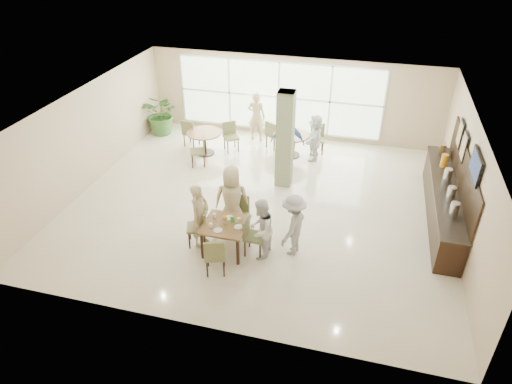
% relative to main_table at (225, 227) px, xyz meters
% --- Properties ---
extents(ground, '(10.00, 10.00, 0.00)m').
position_rel_main_table_xyz_m(ground, '(0.27, 2.17, -0.66)').
color(ground, beige).
rests_on(ground, ground).
extents(room_shell, '(10.00, 10.00, 10.00)m').
position_rel_main_table_xyz_m(room_shell, '(0.27, 2.17, 1.04)').
color(room_shell, white).
rests_on(room_shell, ground).
extents(window_bank, '(7.00, 0.04, 7.00)m').
position_rel_main_table_xyz_m(window_bank, '(-0.23, 6.63, 0.74)').
color(window_bank, silver).
rests_on(window_bank, ground).
extents(column, '(0.45, 0.45, 2.80)m').
position_rel_main_table_xyz_m(column, '(0.67, 3.37, 0.74)').
color(column, '#78825A').
rests_on(column, ground).
extents(main_table, '(1.00, 1.00, 0.75)m').
position_rel_main_table_xyz_m(main_table, '(0.00, 0.00, 0.00)').
color(main_table, brown).
rests_on(main_table, ground).
extents(round_table_left, '(1.13, 1.13, 0.75)m').
position_rel_main_table_xyz_m(round_table_left, '(-2.22, 4.62, -0.08)').
color(round_table_left, brown).
rests_on(round_table_left, ground).
extents(round_table_right, '(1.15, 1.15, 0.75)m').
position_rel_main_table_xyz_m(round_table_right, '(0.53, 5.18, -0.08)').
color(round_table_right, brown).
rests_on(round_table_right, ground).
extents(chairs_main_table, '(1.94, 2.14, 0.95)m').
position_rel_main_table_xyz_m(chairs_main_table, '(-0.00, 0.04, -0.19)').
color(chairs_main_table, '#5A6135').
rests_on(chairs_main_table, ground).
extents(chairs_table_left, '(1.98, 1.86, 0.95)m').
position_rel_main_table_xyz_m(chairs_table_left, '(-2.15, 4.63, -0.19)').
color(chairs_table_left, '#5A6135').
rests_on(chairs_table_left, ground).
extents(chairs_table_right, '(2.01, 1.95, 0.95)m').
position_rel_main_table_xyz_m(chairs_table_right, '(0.58, 5.16, -0.19)').
color(chairs_table_right, '#5A6135').
rests_on(chairs_table_right, ground).
extents(tabletop_clutter, '(0.80, 0.73, 0.21)m').
position_rel_main_table_xyz_m(tabletop_clutter, '(0.00, 0.01, 0.15)').
color(tabletop_clutter, white).
rests_on(tabletop_clutter, main_table).
extents(buffet_counter, '(0.64, 4.70, 1.95)m').
position_rel_main_table_xyz_m(buffet_counter, '(4.97, 2.67, -0.11)').
color(buffet_counter, black).
rests_on(buffet_counter, ground).
extents(wall_tv, '(0.06, 1.00, 0.58)m').
position_rel_main_table_xyz_m(wall_tv, '(5.21, 1.57, 1.49)').
color(wall_tv, black).
rests_on(wall_tv, ground).
extents(framed_art_a, '(0.05, 0.55, 0.70)m').
position_rel_main_table_xyz_m(framed_art_a, '(5.22, 3.17, 1.19)').
color(framed_art_a, black).
rests_on(framed_art_a, ground).
extents(framed_art_b, '(0.05, 0.55, 0.70)m').
position_rel_main_table_xyz_m(framed_art_b, '(5.22, 3.97, 1.19)').
color(framed_art_b, black).
rests_on(framed_art_b, ground).
extents(potted_plant, '(1.51, 1.51, 1.48)m').
position_rel_main_table_xyz_m(potted_plant, '(-4.18, 5.71, 0.08)').
color(potted_plant, '#366629').
rests_on(potted_plant, ground).
extents(teen_left, '(0.49, 0.65, 1.61)m').
position_rel_main_table_xyz_m(teen_left, '(-0.64, 0.09, 0.14)').
color(teen_left, tan).
rests_on(teen_left, ground).
extents(teen_far, '(0.94, 0.64, 1.76)m').
position_rel_main_table_xyz_m(teen_far, '(-0.09, 0.82, 0.22)').
color(teen_far, tan).
rests_on(teen_far, ground).
extents(teen_right, '(0.59, 0.75, 1.49)m').
position_rel_main_table_xyz_m(teen_right, '(0.83, 0.02, 0.08)').
color(teen_right, white).
rests_on(teen_right, ground).
extents(teen_standing, '(0.79, 1.10, 1.53)m').
position_rel_main_table_xyz_m(teen_standing, '(1.52, 0.33, 0.11)').
color(teen_standing, '#9C9C9E').
rests_on(teen_standing, ground).
extents(adult_a, '(1.08, 0.68, 1.75)m').
position_rel_main_table_xyz_m(adult_a, '(0.58, 4.29, 0.21)').
color(adult_a, '#437CCB').
rests_on(adult_a, ground).
extents(adult_b, '(0.63, 1.40, 1.49)m').
position_rel_main_table_xyz_m(adult_b, '(1.28, 5.17, 0.08)').
color(adult_b, white).
rests_on(adult_b, ground).
extents(adult_standing, '(0.66, 0.46, 1.72)m').
position_rel_main_table_xyz_m(adult_standing, '(-0.85, 6.05, 0.20)').
color(adult_standing, tan).
rests_on(adult_standing, ground).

